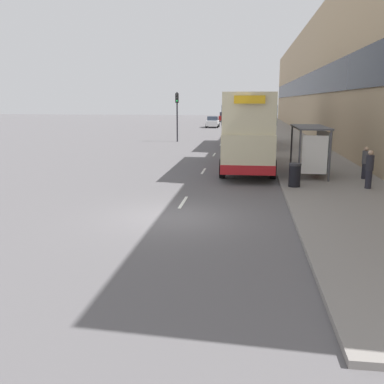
{
  "coord_description": "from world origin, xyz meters",
  "views": [
    {
      "loc": [
        2.44,
        -13.87,
        3.87
      ],
      "look_at": [
        -1.43,
        15.88,
        -2.51
      ],
      "focal_mm": 40.0,
      "sensor_mm": 36.0,
      "label": 1
    }
  ],
  "objects_px": {
    "car_2": "(213,122)",
    "litter_bin": "(295,175)",
    "pedestrian_1": "(365,162)",
    "double_decker_bus_near": "(249,130)",
    "car_1": "(249,122)",
    "pedestrian_at_shelter": "(369,169)",
    "pedestrian_2": "(325,156)",
    "bus_shelter": "(314,142)",
    "car_0": "(224,117)",
    "double_decker_bus_ahead": "(249,120)",
    "traffic_light_far_kerb": "(177,109)"
  },
  "relations": [
    {
      "from": "pedestrian_2",
      "to": "traffic_light_far_kerb",
      "type": "height_order",
      "value": "traffic_light_far_kerb"
    },
    {
      "from": "car_2",
      "to": "litter_bin",
      "type": "height_order",
      "value": "car_2"
    },
    {
      "from": "double_decker_bus_ahead",
      "to": "car_1",
      "type": "bearing_deg",
      "value": 89.89
    },
    {
      "from": "bus_shelter",
      "to": "double_decker_bus_near",
      "type": "distance_m",
      "value": 4.18
    },
    {
      "from": "car_1",
      "to": "pedestrian_1",
      "type": "bearing_deg",
      "value": -82.69
    },
    {
      "from": "double_decker_bus_ahead",
      "to": "litter_bin",
      "type": "height_order",
      "value": "double_decker_bus_ahead"
    },
    {
      "from": "bus_shelter",
      "to": "double_decker_bus_ahead",
      "type": "distance_m",
      "value": 15.88
    },
    {
      "from": "double_decker_bus_near",
      "to": "pedestrian_1",
      "type": "distance_m",
      "value": 6.67
    },
    {
      "from": "double_decker_bus_ahead",
      "to": "litter_bin",
      "type": "xyz_separation_m",
      "value": [
        2.01,
        -18.7,
        -1.62
      ]
    },
    {
      "from": "car_0",
      "to": "pedestrian_1",
      "type": "relative_size",
      "value": 2.82
    },
    {
      "from": "double_decker_bus_near",
      "to": "car_0",
      "type": "bearing_deg",
      "value": 94.5
    },
    {
      "from": "car_1",
      "to": "double_decker_bus_near",
      "type": "bearing_deg",
      "value": -90.17
    },
    {
      "from": "traffic_light_far_kerb",
      "to": "car_2",
      "type": "bearing_deg",
      "value": 86.34
    },
    {
      "from": "pedestrian_at_shelter",
      "to": "pedestrian_2",
      "type": "xyz_separation_m",
      "value": [
        -1.3,
        3.57,
        0.1
      ]
    },
    {
      "from": "car_0",
      "to": "pedestrian_1",
      "type": "xyz_separation_m",
      "value": [
        10.33,
        -62.13,
        0.04
      ]
    },
    {
      "from": "double_decker_bus_near",
      "to": "pedestrian_at_shelter",
      "type": "bearing_deg",
      "value": -47.4
    },
    {
      "from": "pedestrian_2",
      "to": "car_0",
      "type": "bearing_deg",
      "value": 98.0
    },
    {
      "from": "car_0",
      "to": "car_1",
      "type": "xyz_separation_m",
      "value": [
        4.76,
        -18.73,
        -0.01
      ]
    },
    {
      "from": "bus_shelter",
      "to": "litter_bin",
      "type": "relative_size",
      "value": 4.0
    },
    {
      "from": "pedestrian_2",
      "to": "traffic_light_far_kerb",
      "type": "xyz_separation_m",
      "value": [
        -10.81,
        18.7,
        2.09
      ]
    },
    {
      "from": "pedestrian_at_shelter",
      "to": "car_2",
      "type": "bearing_deg",
      "value": 102.96
    },
    {
      "from": "car_1",
      "to": "traffic_light_far_kerb",
      "type": "relative_size",
      "value": 0.96
    },
    {
      "from": "double_decker_bus_near",
      "to": "pedestrian_at_shelter",
      "type": "relative_size",
      "value": 6.06
    },
    {
      "from": "bus_shelter",
      "to": "pedestrian_2",
      "type": "height_order",
      "value": "bus_shelter"
    },
    {
      "from": "pedestrian_2",
      "to": "traffic_light_far_kerb",
      "type": "relative_size",
      "value": 0.39
    },
    {
      "from": "car_2",
      "to": "traffic_light_far_kerb",
      "type": "bearing_deg",
      "value": 86.34
    },
    {
      "from": "litter_bin",
      "to": "car_1",
      "type": "bearing_deg",
      "value": 92.44
    },
    {
      "from": "double_decker_bus_ahead",
      "to": "traffic_light_far_kerb",
      "type": "distance_m",
      "value": 7.86
    },
    {
      "from": "bus_shelter",
      "to": "car_0",
      "type": "xyz_separation_m",
      "value": [
        -7.94,
        61.44,
        -0.97
      ]
    },
    {
      "from": "double_decker_bus_near",
      "to": "litter_bin",
      "type": "bearing_deg",
      "value": -69.96
    },
    {
      "from": "car_1",
      "to": "traffic_light_far_kerb",
      "type": "bearing_deg",
      "value": -106.51
    },
    {
      "from": "car_0",
      "to": "pedestrian_1",
      "type": "distance_m",
      "value": 62.99
    },
    {
      "from": "bus_shelter",
      "to": "traffic_light_far_kerb",
      "type": "relative_size",
      "value": 0.89
    },
    {
      "from": "bus_shelter",
      "to": "litter_bin",
      "type": "height_order",
      "value": "bus_shelter"
    },
    {
      "from": "bus_shelter",
      "to": "double_decker_bus_ahead",
      "type": "bearing_deg",
      "value": 101.75
    },
    {
      "from": "car_1",
      "to": "pedestrian_at_shelter",
      "type": "xyz_separation_m",
      "value": [
        5.11,
        -45.87,
        0.1
      ]
    },
    {
      "from": "pedestrian_2",
      "to": "bus_shelter",
      "type": "bearing_deg",
      "value": -147.37
    },
    {
      "from": "car_2",
      "to": "traffic_light_far_kerb",
      "type": "height_order",
      "value": "traffic_light_far_kerb"
    },
    {
      "from": "car_2",
      "to": "litter_bin",
      "type": "distance_m",
      "value": 46.63
    },
    {
      "from": "bus_shelter",
      "to": "car_0",
      "type": "bearing_deg",
      "value": 97.36
    },
    {
      "from": "double_decker_bus_near",
      "to": "litter_bin",
      "type": "relative_size",
      "value": 9.64
    },
    {
      "from": "bus_shelter",
      "to": "double_decker_bus_near",
      "type": "relative_size",
      "value": 0.42
    },
    {
      "from": "pedestrian_1",
      "to": "car_2",
      "type": "bearing_deg",
      "value": 104.23
    },
    {
      "from": "traffic_light_far_kerb",
      "to": "pedestrian_2",
      "type": "bearing_deg",
      "value": -59.96
    },
    {
      "from": "double_decker_bus_near",
      "to": "pedestrian_2",
      "type": "relative_size",
      "value": 5.42
    },
    {
      "from": "car_1",
      "to": "litter_bin",
      "type": "distance_m",
      "value": 45.91
    },
    {
      "from": "bus_shelter",
      "to": "car_2",
      "type": "relative_size",
      "value": 1.0
    },
    {
      "from": "double_decker_bus_ahead",
      "to": "pedestrian_2",
      "type": "xyz_separation_m",
      "value": [
        3.87,
        -15.13,
        -1.19
      ]
    },
    {
      "from": "pedestrian_2",
      "to": "traffic_light_far_kerb",
      "type": "distance_m",
      "value": 21.7
    },
    {
      "from": "double_decker_bus_near",
      "to": "litter_bin",
      "type": "distance_m",
      "value": 6.27
    }
  ]
}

